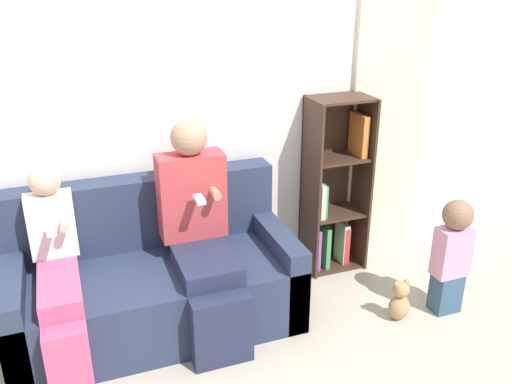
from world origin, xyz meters
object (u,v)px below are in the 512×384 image
(adult_seated, at_px, (200,229))
(child_seated, at_px, (58,274))
(bookshelf, at_px, (333,193))
(couch, at_px, (154,280))
(teddy_bear, at_px, (400,301))
(toddler_standing, at_px, (452,252))

(adult_seated, relative_size, child_seated, 1.17)
(bookshelf, bearing_deg, couch, -168.81)
(child_seated, height_order, teddy_bear, child_seated)
(adult_seated, distance_m, teddy_bear, 1.34)
(child_seated, height_order, bookshelf, bookshelf)
(toddler_standing, relative_size, teddy_bear, 2.75)
(toddler_standing, height_order, bookshelf, bookshelf)
(adult_seated, xyz_separation_m, toddler_standing, (1.51, -0.42, -0.23))
(bookshelf, relative_size, teddy_bear, 4.50)
(couch, xyz_separation_m, teddy_bear, (1.44, -0.52, -0.16))
(child_seated, bearing_deg, adult_seated, 3.14)
(child_seated, relative_size, toddler_standing, 1.39)
(teddy_bear, bearing_deg, couch, 160.26)
(child_seated, relative_size, teddy_bear, 3.83)
(adult_seated, bearing_deg, bookshelf, 19.52)
(bookshelf, bearing_deg, toddler_standing, -62.36)
(teddy_bear, bearing_deg, toddler_standing, -2.85)
(couch, relative_size, bookshelf, 1.33)
(toddler_standing, bearing_deg, bookshelf, 117.64)
(couch, xyz_separation_m, bookshelf, (1.36, 0.27, 0.28))
(adult_seated, distance_m, toddler_standing, 1.58)
(bookshelf, height_order, teddy_bear, bookshelf)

